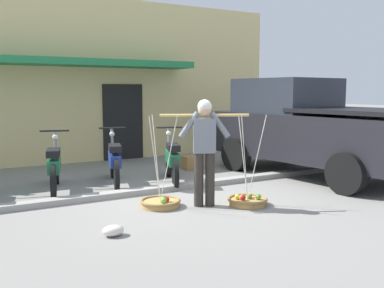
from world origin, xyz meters
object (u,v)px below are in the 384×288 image
(parked_truck, at_px, (310,128))
(fruit_basket_left_side, at_px, (247,200))
(fruit_vendor, at_px, (204,145))
(motorcycle_end_of_row, at_px, (172,160))
(fruit_basket_right_side, at_px, (161,202))
(plastic_litter_bag, at_px, (113,231))
(motorcycle_second_in_row, at_px, (55,167))
(wooden_crate, at_px, (192,163))
(motorcycle_third_in_row, at_px, (114,161))

(parked_truck, bearing_deg, fruit_basket_left_side, -152.53)
(fruit_vendor, relative_size, motorcycle_end_of_row, 0.98)
(motorcycle_end_of_row, height_order, parked_truck, parked_truck)
(fruit_basket_right_side, relative_size, plastic_litter_bag, 5.18)
(motorcycle_second_in_row, bearing_deg, fruit_basket_left_side, -45.28)
(parked_truck, bearing_deg, motorcycle_second_in_row, 168.09)
(motorcycle_second_in_row, relative_size, parked_truck, 0.36)
(motorcycle_second_in_row, distance_m, motorcycle_end_of_row, 2.23)
(fruit_basket_right_side, relative_size, motorcycle_second_in_row, 0.82)
(plastic_litter_bag, relative_size, wooden_crate, 0.64)
(fruit_basket_right_side, height_order, wooden_crate, fruit_basket_right_side)
(fruit_vendor, height_order, fruit_basket_left_side, fruit_vendor)
(motorcycle_third_in_row, height_order, wooden_crate, motorcycle_third_in_row)
(parked_truck, bearing_deg, wooden_crate, 136.41)
(motorcycle_third_in_row, bearing_deg, fruit_basket_left_side, -62.80)
(motorcycle_third_in_row, height_order, plastic_litter_bag, motorcycle_third_in_row)
(motorcycle_second_in_row, distance_m, plastic_litter_bag, 2.91)
(fruit_basket_right_side, xyz_separation_m, motorcycle_third_in_row, (-0.05, 1.99, 0.38))
(fruit_vendor, xyz_separation_m, parked_truck, (3.34, 1.11, 0.06))
(motorcycle_third_in_row, relative_size, plastic_litter_bag, 6.33)
(fruit_basket_right_side, bearing_deg, fruit_vendor, -24.53)
(plastic_litter_bag, bearing_deg, motorcycle_third_in_row, 70.11)
(motorcycle_third_in_row, bearing_deg, motorcycle_end_of_row, -22.89)
(motorcycle_second_in_row, height_order, parked_truck, parked_truck)
(fruit_vendor, relative_size, motorcycle_second_in_row, 0.95)
(fruit_basket_left_side, height_order, fruit_basket_right_side, same)
(fruit_basket_right_side, distance_m, parked_truck, 4.18)
(plastic_litter_bag, bearing_deg, fruit_basket_left_side, 8.99)
(fruit_basket_left_side, xyz_separation_m, motorcycle_third_in_row, (-1.32, 2.57, 0.38))
(fruit_vendor, height_order, plastic_litter_bag, fruit_vendor)
(fruit_vendor, relative_size, fruit_basket_left_side, 1.17)
(fruit_basket_left_side, distance_m, wooden_crate, 3.33)
(fruit_basket_right_side, bearing_deg, motorcycle_end_of_row, 57.38)
(motorcycle_end_of_row, bearing_deg, fruit_basket_right_side, -122.62)
(wooden_crate, bearing_deg, fruit_basket_right_side, -128.03)
(plastic_litter_bag, height_order, wooden_crate, wooden_crate)
(fruit_basket_right_side, bearing_deg, plastic_litter_bag, -139.34)
(motorcycle_third_in_row, distance_m, motorcycle_end_of_row, 1.13)
(fruit_basket_right_side, distance_m, wooden_crate, 3.36)
(parked_truck, distance_m, wooden_crate, 2.78)
(motorcycle_end_of_row, distance_m, wooden_crate, 1.57)
(motorcycle_second_in_row, bearing_deg, motorcycle_end_of_row, -9.62)
(fruit_basket_left_side, xyz_separation_m, parked_truck, (2.71, 1.41, 0.96))
(fruit_basket_right_side, bearing_deg, fruit_basket_left_side, -24.72)
(motorcycle_end_of_row, bearing_deg, motorcycle_second_in_row, 170.38)
(motorcycle_end_of_row, bearing_deg, fruit_basket_left_side, -82.56)
(motorcycle_third_in_row, relative_size, parked_truck, 0.36)
(motorcycle_end_of_row, bearing_deg, wooden_crate, 45.51)
(fruit_basket_right_side, xyz_separation_m, parked_truck, (3.98, 0.83, 0.96))
(motorcycle_third_in_row, height_order, motorcycle_end_of_row, same)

